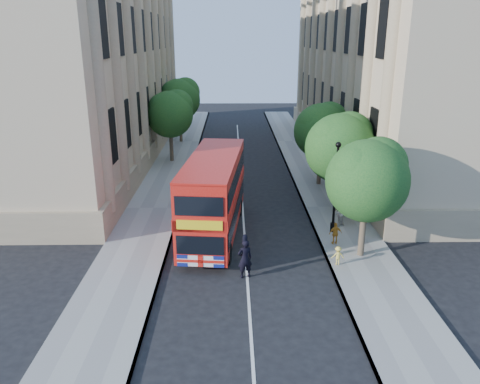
{
  "coord_description": "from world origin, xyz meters",
  "views": [
    {
      "loc": [
        -0.67,
        -18.29,
        10.62
      ],
      "look_at": [
        -0.24,
        6.58,
        2.3
      ],
      "focal_mm": 35.0,
      "sensor_mm": 36.0,
      "label": 1
    }
  ],
  "objects_px": {
    "woman_pedestrian": "(339,212)",
    "box_van": "(215,173)",
    "police_constable": "(245,259)",
    "lamp_post": "(335,191)",
    "double_decker_bus": "(214,194)"
  },
  "relations": [
    {
      "from": "woman_pedestrian",
      "to": "box_van",
      "type": "bearing_deg",
      "value": -88.39
    },
    {
      "from": "lamp_post",
      "to": "police_constable",
      "type": "xyz_separation_m",
      "value": [
        -5.11,
        -5.0,
        -1.57
      ]
    },
    {
      "from": "double_decker_bus",
      "to": "police_constable",
      "type": "bearing_deg",
      "value": -66.46
    },
    {
      "from": "double_decker_bus",
      "to": "woman_pedestrian",
      "type": "relative_size",
      "value": 5.64
    },
    {
      "from": "box_van",
      "to": "police_constable",
      "type": "xyz_separation_m",
      "value": [
        1.8,
        -13.06,
        -0.34
      ]
    },
    {
      "from": "lamp_post",
      "to": "police_constable",
      "type": "relative_size",
      "value": 2.74
    },
    {
      "from": "police_constable",
      "to": "woman_pedestrian",
      "type": "height_order",
      "value": "police_constable"
    },
    {
      "from": "double_decker_bus",
      "to": "police_constable",
      "type": "relative_size",
      "value": 5.16
    },
    {
      "from": "lamp_post",
      "to": "box_van",
      "type": "height_order",
      "value": "lamp_post"
    },
    {
      "from": "lamp_post",
      "to": "box_van",
      "type": "bearing_deg",
      "value": 130.61
    },
    {
      "from": "lamp_post",
      "to": "woman_pedestrian",
      "type": "relative_size",
      "value": 2.99
    },
    {
      "from": "double_decker_bus",
      "to": "woman_pedestrian",
      "type": "height_order",
      "value": "double_decker_bus"
    },
    {
      "from": "box_van",
      "to": "woman_pedestrian",
      "type": "bearing_deg",
      "value": -45.3
    },
    {
      "from": "lamp_post",
      "to": "woman_pedestrian",
      "type": "distance_m",
      "value": 1.79
    },
    {
      "from": "box_van",
      "to": "police_constable",
      "type": "relative_size",
      "value": 2.45
    }
  ]
}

